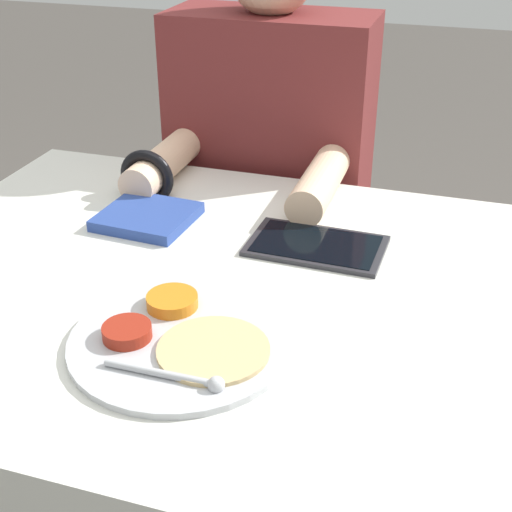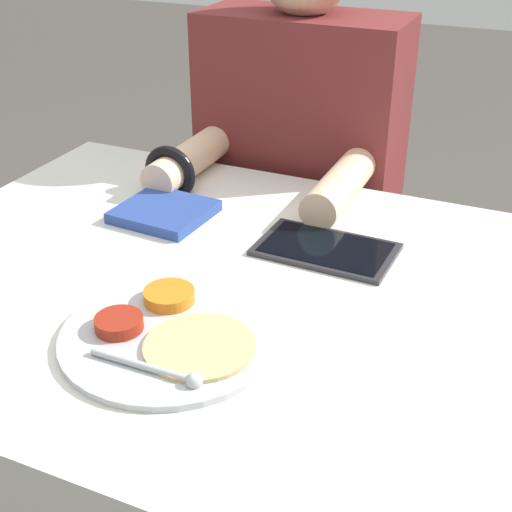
# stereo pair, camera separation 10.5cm
# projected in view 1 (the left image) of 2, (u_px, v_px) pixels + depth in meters

# --- Properties ---
(dining_table) EXTENTS (1.18, 0.86, 0.75)m
(dining_table) POSITION_uv_depth(u_px,v_px,m) (240.00, 464.00, 1.27)
(dining_table) COLOR silver
(dining_table) RESTS_ON ground_plane
(thali_tray) EXTENTS (0.30, 0.30, 0.03)m
(thali_tray) POSITION_uv_depth(u_px,v_px,m) (180.00, 339.00, 0.95)
(thali_tray) COLOR #B7BABF
(thali_tray) RESTS_ON dining_table
(red_notebook) EXTENTS (0.17, 0.16, 0.02)m
(red_notebook) POSITION_uv_depth(u_px,v_px,m) (147.00, 218.00, 1.28)
(red_notebook) COLOR silver
(red_notebook) RESTS_ON dining_table
(tablet_device) EXTENTS (0.23, 0.14, 0.01)m
(tablet_device) POSITION_uv_depth(u_px,v_px,m) (316.00, 246.00, 1.19)
(tablet_device) COLOR #28282D
(tablet_device) RESTS_ON dining_table
(person_diner) EXTENTS (0.43, 0.46, 1.22)m
(person_diner) POSITION_uv_depth(u_px,v_px,m) (269.00, 225.00, 1.67)
(person_diner) COLOR black
(person_diner) RESTS_ON ground_plane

